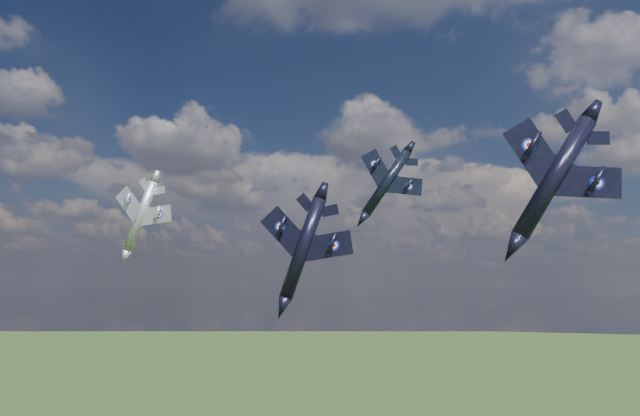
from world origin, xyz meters
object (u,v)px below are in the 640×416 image
(jet_right_navy, at_px, (554,178))
(jet_left_silver, at_px, (141,216))
(jet_lead_navy, at_px, (303,248))
(jet_high_navy, at_px, (387,182))

(jet_right_navy, height_order, jet_left_silver, jet_left_silver)
(jet_lead_navy, bearing_deg, jet_left_silver, 156.45)
(jet_high_navy, relative_size, jet_left_silver, 0.96)
(jet_lead_navy, distance_m, jet_right_navy, 30.85)
(jet_high_navy, bearing_deg, jet_right_navy, -72.07)
(jet_right_navy, distance_m, jet_left_silver, 55.96)
(jet_lead_navy, height_order, jet_left_silver, jet_left_silver)
(jet_lead_navy, distance_m, jet_left_silver, 26.59)
(jet_high_navy, xyz_separation_m, jet_left_silver, (-32.75, -4.76, -3.69))
(jet_lead_navy, bearing_deg, jet_right_navy, -42.46)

